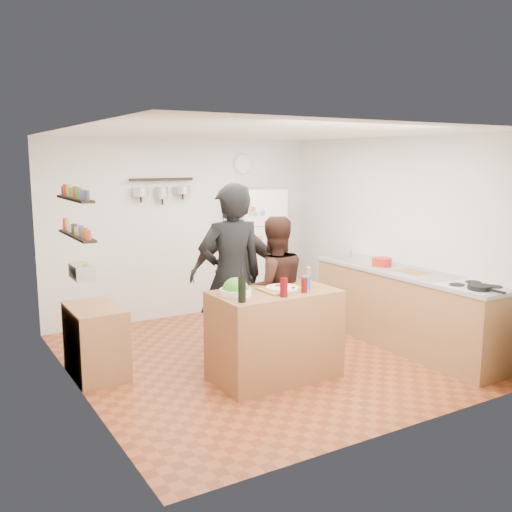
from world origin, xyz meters
TOP-DOWN VIEW (x-y plane):
  - room_shell at (0.00, 0.39)m, footprint 4.20×4.20m
  - prep_island at (-0.19, -0.59)m, footprint 1.25×0.72m
  - pizza_board at (-0.11, -0.61)m, footprint 0.42×0.34m
  - pizza at (-0.11, -0.61)m, footprint 0.34×0.34m
  - salad_bowl at (-0.61, -0.54)m, footprint 0.31×0.31m
  - wine_bottle at (-0.69, -0.81)m, footprint 0.08×0.08m
  - wine_glass_near at (-0.24, -0.83)m, footprint 0.08×0.08m
  - wine_glass_far at (0.03, -0.79)m, footprint 0.06×0.06m
  - pepper_mill at (0.26, -0.54)m, footprint 0.05×0.05m
  - salt_canister at (0.11, -0.71)m, footprint 0.09×0.09m
  - person_left at (-0.42, -0.09)m, footprint 0.77×0.55m
  - person_center at (0.07, -0.17)m, footprint 0.89×0.76m
  - person_back at (-0.11, 0.40)m, footprint 1.13×0.69m
  - counter_run at (1.70, -0.55)m, footprint 0.63×2.63m
  - stove_top at (1.70, -1.50)m, footprint 0.60×0.62m
  - skillet at (1.60, -1.63)m, footprint 0.24×0.24m
  - sink at (1.70, 0.30)m, footprint 0.50×0.80m
  - cutting_board at (1.70, -0.62)m, footprint 0.30×0.40m
  - red_bowl at (1.65, -0.16)m, footprint 0.24×0.24m
  - fridge at (0.95, 1.75)m, footprint 0.70×0.68m
  - wall_clock at (0.95, 2.08)m, footprint 0.30×0.03m
  - spice_shelf_lower at (-1.93, 0.20)m, footprint 0.12×1.00m
  - spice_shelf_upper at (-1.93, 0.20)m, footprint 0.12×1.00m
  - produce_basket at (-1.90, 0.20)m, footprint 0.18×0.35m
  - side_table at (-1.74, 0.42)m, footprint 0.50×0.80m
  - pot_rack at (-0.35, 2.00)m, footprint 0.90×0.04m

SIDE VIEW (x-z plane):
  - side_table at x=-1.74m, z-range 0.00..0.73m
  - counter_run at x=1.70m, z-range 0.00..0.90m
  - prep_island at x=-0.19m, z-range 0.00..0.91m
  - person_center at x=0.07m, z-range 0.00..1.62m
  - fridge at x=0.95m, z-range 0.00..1.80m
  - person_back at x=-0.11m, z-range 0.00..1.80m
  - stove_top at x=1.70m, z-range 0.90..0.92m
  - cutting_board at x=1.70m, z-range 0.90..0.92m
  - sink at x=1.70m, z-range 0.90..0.93m
  - pizza_board at x=-0.11m, z-range 0.91..0.93m
  - pizza at x=-0.11m, z-range 0.93..0.95m
  - salad_bowl at x=-0.61m, z-range 0.91..0.97m
  - skillet at x=1.60m, z-range 0.92..0.97m
  - red_bowl at x=1.65m, z-range 0.92..1.02m
  - salt_canister at x=0.11m, z-range 0.91..1.06m
  - wine_glass_far at x=0.03m, z-range 0.91..1.06m
  - person_left at x=-0.42m, z-range 0.00..1.98m
  - pepper_mill at x=0.26m, z-range 0.91..1.07m
  - wine_glass_near at x=-0.24m, z-range 0.91..1.09m
  - wine_bottle at x=-0.69m, z-range 0.91..1.14m
  - produce_basket at x=-1.90m, z-range 1.08..1.22m
  - room_shell at x=0.00m, z-range -0.85..3.35m
  - spice_shelf_lower at x=-1.93m, z-range 1.49..1.51m
  - spice_shelf_upper at x=-1.93m, z-range 1.84..1.86m
  - pot_rack at x=-0.35m, z-range 1.93..1.97m
  - wall_clock at x=0.95m, z-range 2.00..2.30m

